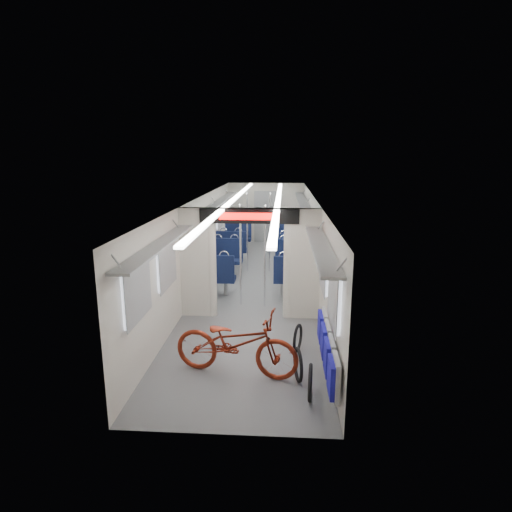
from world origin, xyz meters
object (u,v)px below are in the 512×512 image
Objects in this scene: bike_hoop_b at (298,366)px; bike_hoop_c at (298,340)px; seat_bay_far_left at (235,239)px; stanchion_near_left at (241,256)px; seat_bay_near_left at (221,263)px; stanchion_far_right at (270,233)px; bicycle at (236,343)px; stanchion_near_right at (265,257)px; seat_bay_near_right at (292,264)px; seat_bay_far_right at (291,242)px; bike_hoop_a at (310,384)px; flip_bench at (327,349)px; stanchion_far_left at (247,233)px.

bike_hoop_c is (0.03, 0.99, -0.02)m from bike_hoop_b.
stanchion_near_left is (0.68, -4.82, 0.58)m from seat_bay_far_left.
stanchion_far_right is (1.23, 1.36, 0.59)m from seat_bay_near_left.
stanchion_near_right is (0.30, 3.09, 0.63)m from bicycle.
bike_hoop_c is at bearing -38.22° from bicycle.
stanchion_far_right reaches higher than bike_hoop_b.
seat_bay_near_right is at bearing 1.21° from seat_bay_near_left.
seat_bay_far_right is 4.89m from stanchion_near_right.
seat_bay_near_right is (-0.15, 5.45, 0.32)m from bike_hoop_a.
stanchion_near_right reaches higher than bike_hoop_b.
seat_bay_near_left is 1.87m from seat_bay_near_right.
seat_bay_far_left is (-2.29, 8.25, -0.01)m from flip_bench.
seat_bay_near_left is (-0.92, 4.74, 0.05)m from bicycle.
stanchion_near_left is (-0.24, 3.18, 0.63)m from bicycle.
bike_hoop_b is at bearing -77.08° from seat_bay_far_left.
bicycle is 0.86× the size of stanchion_far_left.
stanchion_near_left is 1.00× the size of stanchion_far_right.
seat_bay_near_left reaches higher than bike_hoop_b.
seat_bay_far_right is at bearing 90.01° from bike_hoop_b.
stanchion_far_left reaches higher than seat_bay_far_left.
stanchion_far_left is at bearing 101.67° from bike_hoop_b.
stanchion_far_right is at bearing 89.83° from stanchion_near_right.
bike_hoop_a is (-0.27, -0.42, -0.34)m from flip_bench.
bicycle reaches higher than flip_bench.
seat_bay_far_right is at bearing 54.44° from stanchion_far_left.
stanchion_near_right is at bearing -97.69° from seat_bay_far_right.
seat_bay_near_right is at bearing -90.00° from seat_bay_far_right.
seat_bay_near_right is at bearing 91.61° from bike_hoop_a.
seat_bay_far_left reaches higher than seat_bay_far_right.
flip_bench reaches higher than bike_hoop_c.
stanchion_far_left is (0.58, -1.90, 0.58)m from seat_bay_far_left.
bicycle is at bearing -95.60° from stanchion_near_right.
seat_bay_near_left reaches higher than bicycle.
bicycle reaches higher than bike_hoop_b.
seat_bay_near_right is 1.58m from stanchion_far_right.
bike_hoop_b is 6.46m from stanchion_far_left.
bike_hoop_b is 6.36m from stanchion_far_right.
stanchion_near_left is 2.97m from stanchion_far_right.
stanchion_near_right is at bearing 5.89° from bicycle.
bike_hoop_c is at bearing -75.95° from stanchion_far_left.
seat_bay_far_right reaches higher than bicycle.
seat_bay_near_left is 0.97× the size of stanchion_near_right.
stanchion_near_left is at bearing -82.01° from seat_bay_far_left.
seat_bay_near_left is (-2.02, 5.41, 0.32)m from bike_hoop_a.
stanchion_near_right is (0.54, -0.09, 0.00)m from stanchion_near_left.
bicycle is at bearing -139.71° from bike_hoop_c.
stanchion_far_right reaches higher than flip_bench.
stanchion_far_right is at bearing -57.15° from seat_bay_far_left.
bike_hoop_a is 3.95m from stanchion_near_right.
seat_bay_far_left is 0.98× the size of stanchion_near_left.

